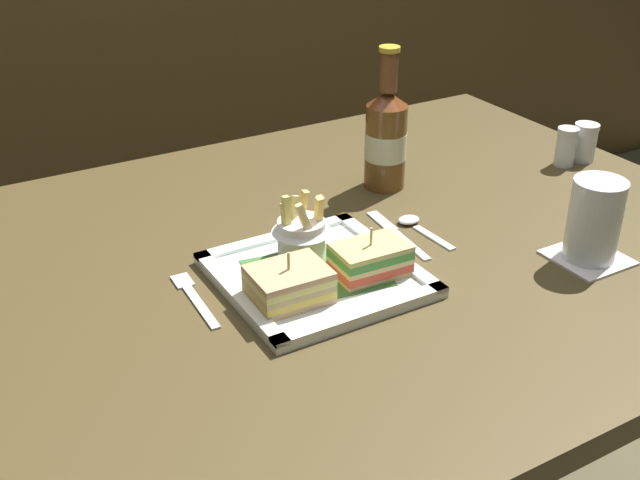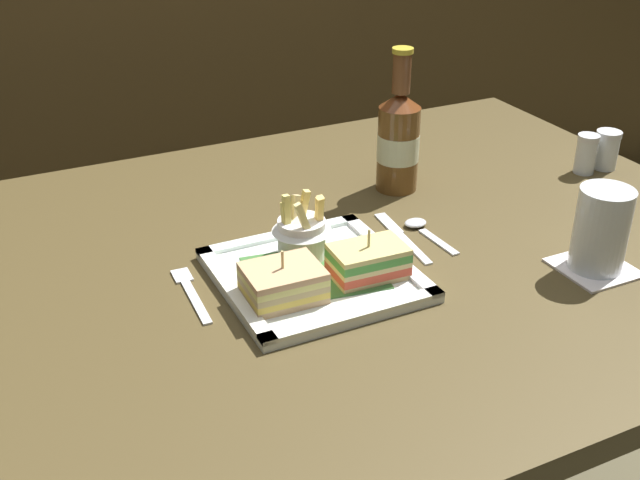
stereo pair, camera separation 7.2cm
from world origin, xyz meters
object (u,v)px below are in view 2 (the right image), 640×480
Objects in this scene: fries_cup at (302,231)px; square_plate at (314,275)px; dining_table at (325,314)px; pepper_shaker at (606,152)px; sandwich_half_left at (283,283)px; knife at (400,235)px; beer_bottle at (398,139)px; salt_shaker at (586,156)px; sandwich_half_right at (368,261)px; water_glass at (600,235)px; fork at (190,291)px; spoon at (421,227)px.

square_plate is at bearing -94.24° from fries_cup.
dining_table is at bearing 19.54° from fries_cup.
fries_cup reaches higher than pepper_shaker.
sandwich_half_left reaches higher than knife.
knife is at bearing 22.15° from sandwich_half_left.
beer_bottle is 0.35m from salt_shaker.
dining_table is 0.17m from sandwich_half_right.
knife is at bearing 133.57° from water_glass.
knife is at bearing 41.03° from sandwich_half_right.
salt_shaker and pepper_shaker have the same top height.
water_glass is at bearing -19.59° from fork.
pepper_shaker is (0.05, 0.00, -0.00)m from salt_shaker.
salt_shaker is 1.01× the size of pepper_shaker.
sandwich_half_left is at bearing -137.46° from dining_table.
salt_shaker is (0.33, -0.09, -0.06)m from beer_bottle.
beer_bottle reaches higher than fork.
beer_bottle is 0.39m from pepper_shaker.
sandwich_half_right is at bearing -82.38° from dining_table.
beer_bottle reaches higher than sandwich_half_right.
water_glass reaches higher than dining_table.
water_glass reaches higher than fries_cup.
knife is 1.43× the size of spoon.
square_plate is 2.48× the size of sandwich_half_right.
water_glass is 0.28m from knife.
fork is 1.23× the size of spoon.
spoon is (0.37, 0.02, 0.00)m from fork.
pepper_shaker is (0.63, 0.07, -0.02)m from fries_cup.
fries_cup is 0.41× the size of beer_bottle.
water_glass is at bearing -73.01° from beer_bottle.
sandwich_half_left is at bearing -141.94° from beer_bottle.
dining_table is 11.18× the size of water_glass.
salt_shaker is at bearing -14.71° from beer_bottle.
water_glass is 0.69× the size of knife.
water_glass is at bearing -130.05° from salt_shaker.
square_plate is 1.06× the size of beer_bottle.
square_plate reaches higher than knife.
fries_cup is 0.64m from pepper_shaker.
beer_bottle reaches higher than salt_shaker.
sandwich_half_left is 0.69× the size of fork.
salt_shaker is (0.75, 0.08, 0.03)m from fork.
square_plate is 0.18m from knife.
square_plate reaches higher than dining_table.
sandwich_half_right is 0.87× the size of water_glass.
salt_shaker is at bearing 49.95° from water_glass.
water_glass is 1.67× the size of salt_shaker.
square_plate is 3.66× the size of pepper_shaker.
square_plate is 0.65m from pepper_shaker.
spoon is at bearing 2.77° from fork.
square_plate is 0.60m from salt_shaker.
spoon is (0.04, 0.00, 0.00)m from knife.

